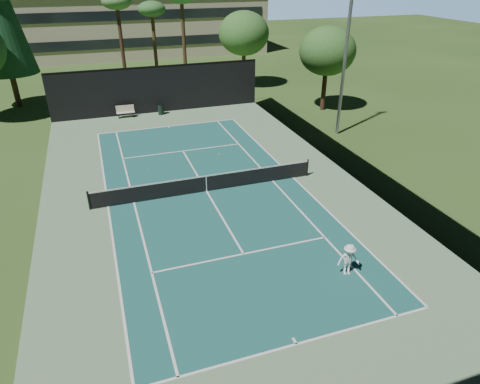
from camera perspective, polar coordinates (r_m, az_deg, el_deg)
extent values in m
plane|color=#304F1D|center=(24.65, -4.47, 0.06)|extent=(160.00, 160.00, 0.00)
cube|color=#678B61|center=(24.65, -4.47, 0.08)|extent=(18.00, 32.00, 0.01)
cube|color=#1C5A55|center=(24.65, -4.47, 0.09)|extent=(10.97, 23.77, 0.01)
cube|color=white|center=(15.66, 7.55, -19.46)|extent=(10.97, 0.10, 0.01)
cube|color=white|center=(35.38, -9.51, 8.63)|extent=(10.97, 0.10, 0.01)
cube|color=white|center=(19.42, 0.47, -8.26)|extent=(8.23, 0.10, 0.01)
cube|color=white|center=(30.32, -7.61, 5.45)|extent=(8.23, 0.10, 0.01)
cube|color=white|center=(24.08, -17.18, -1.88)|extent=(0.10, 23.77, 0.01)
cube|color=white|center=(26.36, 7.12, 1.91)|extent=(0.10, 23.77, 0.01)
cube|color=white|center=(24.11, -13.96, -1.38)|extent=(0.10, 23.77, 0.01)
cube|color=white|center=(25.83, 4.38, 1.49)|extent=(0.10, 23.77, 0.01)
cube|color=white|center=(24.64, -4.47, 0.11)|extent=(0.10, 12.80, 0.01)
cube|color=white|center=(15.75, 7.30, -19.09)|extent=(0.10, 0.30, 0.01)
cube|color=white|center=(35.24, -9.46, 8.56)|extent=(0.10, 0.30, 0.01)
cylinder|color=black|center=(23.86, -19.53, -1.10)|extent=(0.10, 0.10, 1.10)
cylinder|color=black|center=(26.52, 8.98, 3.21)|extent=(0.10, 0.10, 1.10)
cube|color=black|center=(24.42, -4.51, 1.10)|extent=(12.80, 0.02, 0.92)
cube|color=white|center=(24.21, -4.55, 2.13)|extent=(12.80, 0.04, 0.07)
cube|color=white|center=(24.42, -4.51, 1.10)|extent=(0.05, 0.03, 0.92)
cube|color=black|center=(38.72, -10.88, 13.26)|extent=(18.00, 0.04, 4.00)
cube|color=black|center=(27.22, 14.11, 6.67)|extent=(0.04, 32.00, 4.00)
cube|color=black|center=(23.51, -26.35, 1.04)|extent=(0.04, 32.00, 4.00)
cube|color=black|center=(38.28, -11.16, 16.15)|extent=(18.00, 0.06, 0.06)
imported|color=white|center=(18.47, 14.29, -8.72)|extent=(1.04, 0.74, 1.45)
sphere|color=#B1CC2E|center=(27.84, -12.12, 2.97)|extent=(0.06, 0.06, 0.06)
sphere|color=#E3F136|center=(29.52, -2.79, 5.07)|extent=(0.07, 0.07, 0.07)
sphere|color=gold|center=(26.35, -19.67, 0.40)|extent=(0.06, 0.06, 0.06)
cube|color=beige|center=(38.23, -15.01, 10.20)|extent=(1.50, 0.45, 0.05)
cube|color=beige|center=(38.34, -15.09, 10.71)|extent=(1.50, 0.06, 0.55)
cube|color=black|center=(38.27, -15.86, 9.73)|extent=(0.06, 0.40, 0.42)
cube|color=black|center=(38.34, -14.06, 9.99)|extent=(0.06, 0.40, 0.42)
cylinder|color=black|center=(38.44, -10.49, 10.78)|extent=(0.52, 0.52, 0.90)
cylinder|color=black|center=(38.31, -10.55, 11.45)|extent=(0.56, 0.56, 0.05)
cylinder|color=#48331F|center=(44.76, -27.83, 12.30)|extent=(0.50, 0.50, 3.60)
cylinder|color=#3F291B|center=(45.86, -15.43, 17.95)|extent=(0.36, 0.36, 8.55)
ellipsoid|color=#3E6E31|center=(45.39, -16.16, 23.24)|extent=(2.80, 2.80, 1.54)
cylinder|color=#4C3720|center=(48.27, -11.26, 18.29)|extent=(0.36, 0.36, 7.65)
ellipsoid|color=#2E5E2A|center=(47.81, -11.71, 22.81)|extent=(2.80, 2.80, 1.54)
cylinder|color=#47311E|center=(45.67, -7.46, 18.91)|extent=(0.36, 0.36, 9.00)
cylinder|color=#4F3722|center=(46.81, 0.50, 15.93)|extent=(0.40, 0.40, 3.52)
ellipsoid|color=#326226|center=(46.18, 0.52, 20.40)|extent=(5.12, 5.12, 4.35)
cylinder|color=#41291C|center=(39.59, 11.10, 13.03)|extent=(0.40, 0.40, 3.30)
ellipsoid|color=#315F25|center=(38.88, 11.58, 17.94)|extent=(4.80, 4.80, 4.08)
cube|color=#B8AB8F|center=(67.79, -15.41, 20.67)|extent=(40.00, 12.00, 8.00)
cube|color=black|center=(62.02, -14.68, 18.66)|extent=(38.00, 0.15, 1.20)
cube|color=black|center=(61.61, -15.09, 21.77)|extent=(38.00, 0.15, 1.20)
cylinder|color=#94979D|center=(32.65, 13.90, 17.49)|extent=(0.24, 0.24, 12.00)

